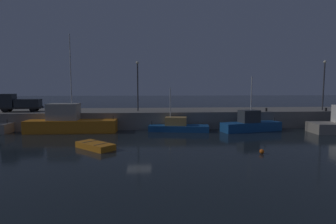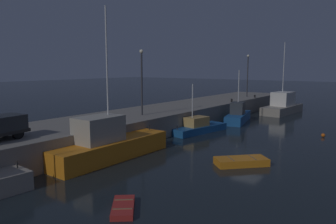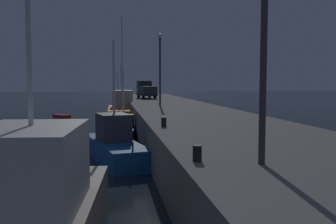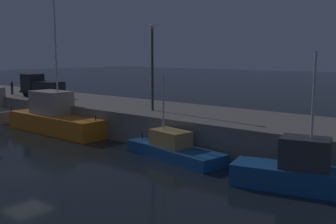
{
  "view_description": "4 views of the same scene",
  "coord_description": "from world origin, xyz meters",
  "px_view_note": "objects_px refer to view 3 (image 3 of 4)",
  "views": [
    {
      "loc": [
        1.03,
        -26.85,
        5.97
      ],
      "look_at": [
        3.8,
        10.79,
        2.41
      ],
      "focal_mm": 28.18,
      "sensor_mm": 36.0,
      "label": 1
    },
    {
      "loc": [
        -28.1,
        -11.56,
        7.88
      ],
      "look_at": [
        4.23,
        12.4,
        2.25
      ],
      "focal_mm": 34.66,
      "sensor_mm": 36.0,
      "label": 2
    },
    {
      "loc": [
        38.43,
        7.72,
        4.83
      ],
      "look_at": [
        4.22,
        12.65,
        2.12
      ],
      "focal_mm": 40.75,
      "sensor_mm": 36.0,
      "label": 3
    },
    {
      "loc": [
        21.87,
        -12.49,
        7.19
      ],
      "look_at": [
        1.44,
        12.17,
        2.51
      ],
      "focal_mm": 41.87,
      "sensor_mm": 36.0,
      "label": 4
    }
  ],
  "objects_px": {
    "bollard_west": "(197,153)",
    "lamp_post_east": "(264,9)",
    "lamp_post_west": "(160,63)",
    "bollard_central": "(164,122)",
    "rowboat_white_mid": "(62,116)",
    "fishing_trawler_green": "(122,111)",
    "fishing_boat_black": "(122,130)",
    "dinghy_orange_near": "(30,124)",
    "fishing_trawler_red": "(121,105)",
    "fishing_boat_orange": "(115,145)",
    "fishing_boat_white": "(31,208)",
    "dockworker": "(139,91)",
    "fishing_boat_blue": "(118,103)",
    "utility_truck": "(146,90)"
  },
  "relations": [
    {
      "from": "bollard_west",
      "to": "lamp_post_east",
      "type": "bearing_deg",
      "value": 69.56
    },
    {
      "from": "lamp_post_west",
      "to": "bollard_central",
      "type": "relative_size",
      "value": 14.2
    },
    {
      "from": "bollard_west",
      "to": "rowboat_white_mid",
      "type": "bearing_deg",
      "value": -167.4
    },
    {
      "from": "fishing_trawler_green",
      "to": "fishing_boat_black",
      "type": "relative_size",
      "value": 1.54
    },
    {
      "from": "dinghy_orange_near",
      "to": "lamp_post_east",
      "type": "bearing_deg",
      "value": 22.37
    },
    {
      "from": "lamp_post_east",
      "to": "bollard_west",
      "type": "xyz_separation_m",
      "value": [
        -0.66,
        -1.78,
        -4.22
      ]
    },
    {
      "from": "fishing_trawler_red",
      "to": "fishing_boat_orange",
      "type": "relative_size",
      "value": 1.08
    },
    {
      "from": "fishing_trawler_green",
      "to": "lamp_post_east",
      "type": "bearing_deg",
      "value": 4.83
    },
    {
      "from": "fishing_boat_white",
      "to": "fishing_trawler_green",
      "type": "distance_m",
      "value": 37.14
    },
    {
      "from": "rowboat_white_mid",
      "to": "dockworker",
      "type": "relative_size",
      "value": 1.72
    },
    {
      "from": "fishing_boat_blue",
      "to": "fishing_boat_white",
      "type": "height_order",
      "value": "fishing_boat_white"
    },
    {
      "from": "fishing_boat_black",
      "to": "lamp_post_west",
      "type": "bearing_deg",
      "value": 143.86
    },
    {
      "from": "fishing_trawler_red",
      "to": "dinghy_orange_near",
      "type": "distance_m",
      "value": 20.51
    },
    {
      "from": "fishing_boat_orange",
      "to": "dockworker",
      "type": "distance_m",
      "value": 37.99
    },
    {
      "from": "fishing_trawler_green",
      "to": "lamp_post_west",
      "type": "xyz_separation_m",
      "value": [
        8.81,
        3.66,
        5.47
      ]
    },
    {
      "from": "fishing_boat_blue",
      "to": "fishing_boat_white",
      "type": "bearing_deg",
      "value": -3.0
    },
    {
      "from": "fishing_trawler_green",
      "to": "lamp_post_east",
      "type": "distance_m",
      "value": 37.86
    },
    {
      "from": "utility_truck",
      "to": "lamp_post_west",
      "type": "bearing_deg",
      "value": -0.14
    },
    {
      "from": "fishing_trawler_green",
      "to": "dockworker",
      "type": "bearing_deg",
      "value": 167.44
    },
    {
      "from": "fishing_boat_blue",
      "to": "bollard_west",
      "type": "bearing_deg",
      "value": 1.58
    },
    {
      "from": "fishing_trawler_red",
      "to": "dinghy_orange_near",
      "type": "height_order",
      "value": "fishing_trawler_red"
    },
    {
      "from": "fishing_trawler_green",
      "to": "lamp_post_east",
      "type": "height_order",
      "value": "fishing_trawler_green"
    },
    {
      "from": "utility_truck",
      "to": "rowboat_white_mid",
      "type": "bearing_deg",
      "value": -81.67
    },
    {
      "from": "fishing_boat_blue",
      "to": "dockworker",
      "type": "relative_size",
      "value": 4.45
    },
    {
      "from": "fishing_boat_blue",
      "to": "dinghy_orange_near",
      "type": "height_order",
      "value": "fishing_boat_blue"
    },
    {
      "from": "utility_truck",
      "to": "lamp_post_east",
      "type": "bearing_deg",
      "value": -0.69
    },
    {
      "from": "fishing_boat_orange",
      "to": "lamp_post_west",
      "type": "distance_m",
      "value": 17.15
    },
    {
      "from": "fishing_boat_blue",
      "to": "lamp_post_east",
      "type": "height_order",
      "value": "lamp_post_east"
    },
    {
      "from": "lamp_post_east",
      "to": "bollard_central",
      "type": "height_order",
      "value": "lamp_post_east"
    },
    {
      "from": "lamp_post_west",
      "to": "dockworker",
      "type": "xyz_separation_m",
      "value": [
        -22.27,
        -0.66,
        -3.39
      ]
    },
    {
      "from": "fishing_boat_blue",
      "to": "fishing_trawler_red",
      "type": "bearing_deg",
      "value": 2.09
    },
    {
      "from": "fishing_trawler_red",
      "to": "utility_truck",
      "type": "distance_m",
      "value": 6.13
    },
    {
      "from": "fishing_trawler_green",
      "to": "rowboat_white_mid",
      "type": "distance_m",
      "value": 10.59
    },
    {
      "from": "fishing_boat_orange",
      "to": "rowboat_white_mid",
      "type": "bearing_deg",
      "value": -166.84
    },
    {
      "from": "fishing_boat_white",
      "to": "rowboat_white_mid",
      "type": "xyz_separation_m",
      "value": [
        -43.49,
        -4.82,
        -1.17
      ]
    },
    {
      "from": "utility_truck",
      "to": "fishing_boat_white",
      "type": "bearing_deg",
      "value": -8.98
    },
    {
      "from": "fishing_boat_orange",
      "to": "rowboat_white_mid",
      "type": "height_order",
      "value": "fishing_boat_orange"
    },
    {
      "from": "fishing_trawler_green",
      "to": "rowboat_white_mid",
      "type": "relative_size",
      "value": 4.51
    },
    {
      "from": "utility_truck",
      "to": "bollard_west",
      "type": "distance_m",
      "value": 44.98
    },
    {
      "from": "dinghy_orange_near",
      "to": "utility_truck",
      "type": "distance_m",
      "value": 19.55
    },
    {
      "from": "bollard_west",
      "to": "bollard_central",
      "type": "height_order",
      "value": "bollard_central"
    },
    {
      "from": "fishing_boat_white",
      "to": "dockworker",
      "type": "bearing_deg",
      "value": 172.71
    },
    {
      "from": "rowboat_white_mid",
      "to": "utility_truck",
      "type": "relative_size",
      "value": 0.49
    },
    {
      "from": "fishing_boat_orange",
      "to": "lamp_post_east",
      "type": "distance_m",
      "value": 14.97
    },
    {
      "from": "lamp_post_west",
      "to": "lamp_post_east",
      "type": "height_order",
      "value": "lamp_post_east"
    },
    {
      "from": "fishing_boat_white",
      "to": "fishing_boat_orange",
      "type": "xyz_separation_m",
      "value": [
        -12.74,
        2.37,
        -0.37
      ]
    },
    {
      "from": "dockworker",
      "to": "bollard_west",
      "type": "bearing_deg",
      "value": -1.86
    },
    {
      "from": "fishing_boat_orange",
      "to": "utility_truck",
      "type": "relative_size",
      "value": 1.48
    },
    {
      "from": "fishing_trawler_green",
      "to": "dinghy_orange_near",
      "type": "distance_m",
      "value": 11.37
    },
    {
      "from": "lamp_post_west",
      "to": "bollard_west",
      "type": "xyz_separation_m",
      "value": [
        27.84,
        -2.28,
        -4.09
      ]
    }
  ]
}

